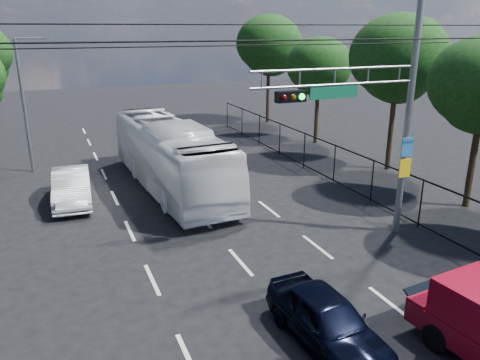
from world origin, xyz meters
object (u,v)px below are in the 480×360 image
white_bus (170,155)px  signal_mast (383,97)px  white_van (72,187)px  navy_hatchback (327,320)px

white_bus → signal_mast: bearing=-60.3°
signal_mast → white_van: signal_mast is taller
signal_mast → navy_hatchback: 8.23m
signal_mast → white_van: bearing=141.2°
navy_hatchback → white_van: size_ratio=0.87×
white_bus → navy_hatchback: bearing=-91.0°
signal_mast → white_van: 13.70m
signal_mast → white_van: size_ratio=2.09×
signal_mast → white_bus: signal_mast is taller
navy_hatchback → white_van: white_van is taller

